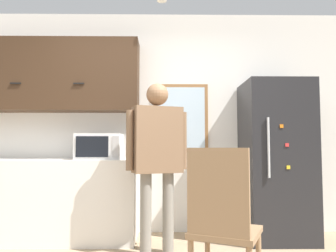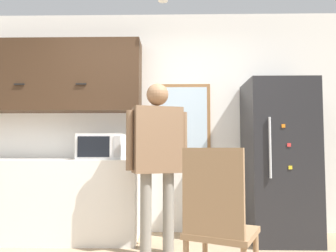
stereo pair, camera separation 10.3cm
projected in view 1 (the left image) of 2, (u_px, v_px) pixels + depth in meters
back_wall at (153, 121)px, 4.07m from camera, size 6.00×0.06×2.70m
counter at (45, 199)px, 3.64m from camera, size 2.04×0.65×0.89m
upper_cabinets at (53, 76)px, 3.89m from camera, size 2.04×0.36×0.85m
microwave at (100, 147)px, 3.63m from camera, size 0.49×0.38×0.28m
person at (157, 148)px, 3.20m from camera, size 0.59×0.36×1.66m
refrigerator at (276, 160)px, 3.68m from camera, size 0.71×0.70×1.76m
chair at (222, 219)px, 2.20m from camera, size 0.59×0.59×1.02m
window at (181, 118)px, 4.03m from camera, size 0.67×0.05×0.84m
ceiling_light at (162, 0)px, 3.69m from camera, size 0.11×0.11×0.01m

